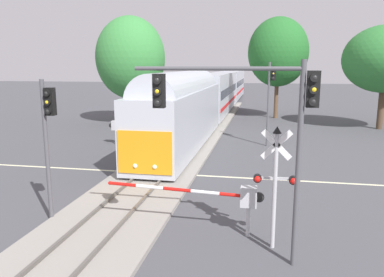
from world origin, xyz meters
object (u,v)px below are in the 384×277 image
at_px(crossing_gate_far, 122,126).
at_px(traffic_signal_median, 48,128).
at_px(traffic_signal_near_right, 252,112).
at_px(elm_centre_background, 278,52).
at_px(commuter_train, 217,92).
at_px(crossing_gate_near, 231,197).
at_px(oak_behind_train, 131,58).
at_px(crossing_signal_mast, 275,176).
at_px(traffic_signal_far_side, 271,91).

height_order(crossing_gate_far, traffic_signal_median, traffic_signal_median).
relative_size(traffic_signal_near_right, elm_centre_background, 0.55).
bearing_deg(commuter_train, traffic_signal_median, -93.61).
distance_m(crossing_gate_near, oak_behind_train, 27.77).
bearing_deg(crossing_signal_mast, commuter_train, 100.23).
bearing_deg(traffic_signal_far_side, traffic_signal_median, -117.52).
xyz_separation_m(traffic_signal_median, oak_behind_train, (-5.56, 24.47, 2.98)).
bearing_deg(crossing_gate_far, crossing_gate_near, -56.19).
distance_m(traffic_signal_median, oak_behind_train, 25.27).
xyz_separation_m(commuter_train, crossing_gate_far, (-4.73, -18.94, -1.35)).
relative_size(crossing_gate_far, oak_behind_train, 0.49).
bearing_deg(crossing_signal_mast, traffic_signal_median, 175.66).
distance_m(crossing_signal_mast, traffic_signal_far_side, 16.36).
relative_size(crossing_signal_mast, traffic_signal_near_right, 0.67).
relative_size(crossing_gate_far, traffic_signal_median, 0.98).
height_order(crossing_gate_near, crossing_signal_mast, crossing_signal_mast).
height_order(traffic_signal_median, oak_behind_train, oak_behind_train).
bearing_deg(crossing_signal_mast, oak_behind_train, 118.67).
xyz_separation_m(crossing_gate_far, traffic_signal_far_side, (10.80, 1.57, 2.69)).
distance_m(commuter_train, crossing_gate_far, 19.56).
xyz_separation_m(commuter_train, crossing_gate_near, (4.64, -32.92, -1.33)).
bearing_deg(crossing_gate_near, traffic_signal_median, -179.13).
xyz_separation_m(crossing_gate_near, traffic_signal_near_right, (0.67, -1.73, 3.17)).
height_order(traffic_signal_far_side, oak_behind_train, oak_behind_train).
height_order(crossing_gate_far, traffic_signal_far_side, traffic_signal_far_side).
bearing_deg(traffic_signal_far_side, crossing_signal_mast, -90.00).
relative_size(traffic_signal_far_side, oak_behind_train, 0.57).
height_order(traffic_signal_near_right, oak_behind_train, oak_behind_train).
xyz_separation_m(crossing_gate_near, elm_centre_background, (2.32, 31.19, 5.89)).
height_order(traffic_signal_far_side, elm_centre_background, elm_centre_background).
bearing_deg(oak_behind_train, crossing_signal_mast, -61.33).
distance_m(commuter_train, traffic_signal_median, 33.10).
distance_m(commuter_train, crossing_signal_mast, 34.19).
bearing_deg(crossing_gate_near, elm_centre_background, 85.74).
bearing_deg(oak_behind_train, elm_centre_background, 25.05).
bearing_deg(traffic_signal_median, crossing_gate_near, 0.87).
bearing_deg(traffic_signal_near_right, oak_behind_train, 116.39).
bearing_deg(oak_behind_train, traffic_signal_median, -77.20).
distance_m(traffic_signal_near_right, elm_centre_background, 33.08).
distance_m(crossing_signal_mast, oak_behind_train, 28.89).
bearing_deg(commuter_train, crossing_gate_near, -81.98).
bearing_deg(crossing_gate_far, crossing_signal_mast, -53.71).
xyz_separation_m(traffic_signal_near_right, elm_centre_background, (1.65, 32.92, 2.72)).
height_order(crossing_gate_near, crossing_gate_far, same).
distance_m(traffic_signal_near_right, traffic_signal_median, 7.63).
relative_size(crossing_gate_far, traffic_signal_far_side, 0.86).
bearing_deg(crossing_gate_far, commuter_train, 75.98).
xyz_separation_m(crossing_gate_far, oak_behind_train, (-2.92, 10.38, 5.21)).
bearing_deg(crossing_gate_far, traffic_signal_far_side, 8.28).
bearing_deg(crossing_gate_far, traffic_signal_median, -79.38).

